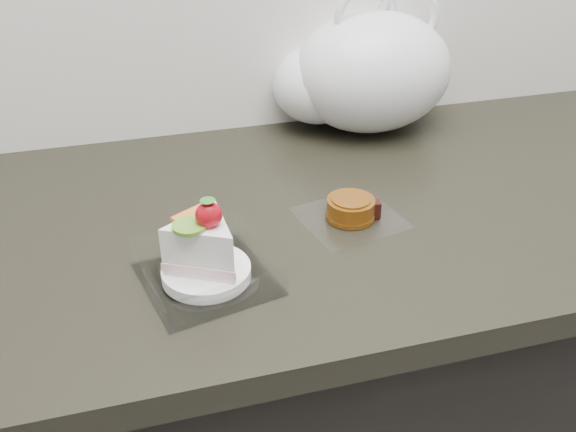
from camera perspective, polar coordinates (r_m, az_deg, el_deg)
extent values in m
cube|color=black|center=(1.27, 2.40, -17.47)|extent=(2.00, 0.60, 0.86)
cube|color=black|center=(0.98, 2.98, 0.13)|extent=(2.04, 0.64, 0.04)
cube|color=white|center=(0.81, -7.22, -5.52)|extent=(0.18, 0.18, 0.00)
cylinder|color=white|center=(0.81, -7.26, -4.98)|extent=(0.11, 0.11, 0.02)
ellipsoid|color=red|center=(0.75, -7.06, 0.07)|extent=(0.03, 0.03, 0.03)
cone|color=#2D7223|center=(0.74, -7.14, 1.13)|extent=(0.02, 0.02, 0.01)
cylinder|color=#70AD32|center=(0.76, -8.78, -0.90)|extent=(0.04, 0.04, 0.01)
cube|color=orange|center=(0.78, -8.52, 0.18)|extent=(0.05, 0.04, 0.01)
cube|color=white|center=(0.93, 5.53, -0.14)|extent=(0.16, 0.15, 0.00)
cylinder|color=brown|center=(0.93, 5.58, 0.67)|extent=(0.09, 0.09, 0.03)
cylinder|color=brown|center=(0.93, 5.55, 0.07)|extent=(0.09, 0.09, 0.01)
cylinder|color=brown|center=(0.92, 5.63, 1.53)|extent=(0.07, 0.07, 0.00)
cube|color=black|center=(0.93, 7.60, 0.60)|extent=(0.02, 0.02, 0.03)
ellipsoid|color=white|center=(1.19, 7.53, 12.57)|extent=(0.30, 0.24, 0.22)
ellipsoid|color=white|center=(1.19, 2.75, 11.59)|extent=(0.18, 0.16, 0.14)
torus|color=white|center=(1.15, 6.95, 17.19)|extent=(0.12, 0.03, 0.12)
torus|color=white|center=(1.18, 10.58, 16.99)|extent=(0.11, 0.04, 0.11)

